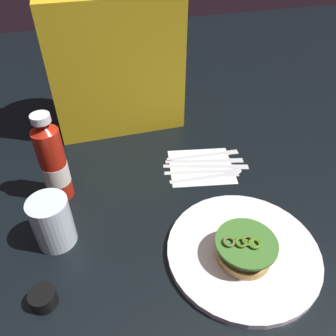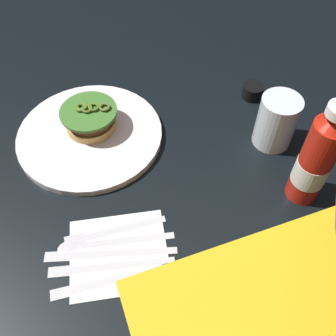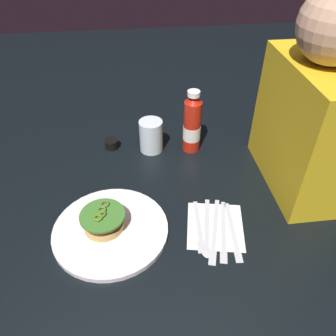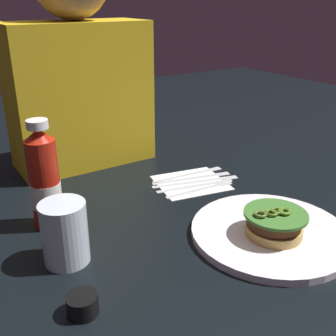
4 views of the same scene
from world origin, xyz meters
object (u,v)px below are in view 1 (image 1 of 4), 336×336
fork_utensil (211,176)px  steak_knife (212,166)px  spoon_utensil (214,171)px  butter_knife (208,154)px  burger_sandwich (245,249)px  diner_person (113,42)px  condiment_cup (43,298)px  water_glass (52,222)px  napkin (201,166)px  ketchup_bottle (53,163)px  table_knife (210,160)px  dinner_plate (243,251)px

fork_utensil → steak_knife: same height
spoon_utensil → butter_knife: 0.07m
burger_sandwich → diner_person: diner_person is taller
burger_sandwich → condiment_cup: 0.37m
water_glass → butter_knife: 0.44m
napkin → spoon_utensil: size_ratio=0.83×
fork_utensil → spoon_utensil: same height
condiment_cup → diner_person: diner_person is taller
condiment_cup → ketchup_bottle: bearing=81.6°
diner_person → steak_knife: bearing=-56.8°
condiment_cup → table_knife: 0.51m
ketchup_bottle → water_glass: size_ratio=1.97×
table_knife → butter_knife: bearing=80.6°
dinner_plate → condiment_cup: (-0.38, 0.00, 0.01)m
ketchup_bottle → fork_utensil: 0.37m
fork_utensil → diner_person: diner_person is taller
condiment_cup → table_knife: bearing=34.3°
condiment_cup → fork_utensil: size_ratio=0.26×
spoon_utensil → steak_knife: (0.00, 0.02, 0.00)m
burger_sandwich → table_knife: bearing=80.2°
ketchup_bottle → condiment_cup: bearing=-98.4°
ketchup_bottle → napkin: (0.35, 0.00, -0.09)m
ketchup_bottle → water_glass: 0.14m
condiment_cup → butter_knife: size_ratio=0.23×
burger_sandwich → napkin: burger_sandwich is taller
spoon_utensil → table_knife: (0.00, 0.04, 0.00)m
ketchup_bottle → diner_person: 0.37m
spoon_utensil → table_knife: bearing=84.1°
burger_sandwich → ketchup_bottle: 0.44m
butter_knife → dinner_plate: bearing=-98.8°
ketchup_bottle → table_knife: 0.39m
water_glass → steak_knife: bearing=18.4°
condiment_cup → butter_knife: bearing=36.4°
diner_person → condiment_cup: bearing=-112.9°
dinner_plate → napkin: bearing=86.9°
burger_sandwich → butter_knife: burger_sandwich is taller
steak_knife → diner_person: size_ratio=0.39×
dinner_plate → table_knife: size_ratio=1.47×
burger_sandwich → diner_person: size_ratio=0.21×
fork_utensil → burger_sandwich: bearing=-97.6°
diner_person → burger_sandwich: bearing=-76.4°
spoon_utensil → condiment_cup: bearing=-149.6°
water_glass → butter_knife: (0.40, 0.18, -0.05)m
butter_knife → table_knife: bearing=-99.4°
steak_knife → table_knife: size_ratio=1.06×
dinner_plate → butter_knife: 0.32m
dinner_plate → ketchup_bottle: bearing=141.1°
table_knife → fork_utensil: bearing=-108.4°
water_glass → fork_utensil: bearing=14.0°
burger_sandwich → spoon_utensil: size_ratio=0.59×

